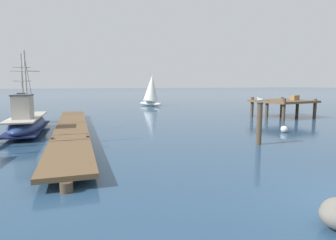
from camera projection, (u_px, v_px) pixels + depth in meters
The scene contains 8 objects.
floating_dock at pixel (72, 128), 17.22m from camera, with size 2.53×20.09×0.53m.
fishing_boat_0 at pixel (27, 122), 17.32m from camera, with size 2.22×6.98×5.05m.
fishing_boat_1 at pixel (24, 114), 22.42m from camera, with size 2.03×7.09×5.52m.
pier_platform at pixel (283, 102), 25.74m from camera, with size 5.17×4.82×1.99m.
mooring_piling at pixel (259, 123), 14.05m from camera, with size 0.30×0.30×2.10m.
perched_seagull at pixel (260, 100), 13.90m from camera, with size 0.32×0.29×0.26m.
mooring_buoy at pixel (284, 129), 17.64m from camera, with size 0.42×0.42×0.50m.
distant_sailboat at pixel (151, 90), 38.79m from camera, with size 3.07×4.13×4.77m.
Camera 1 is at (-6.98, -4.36, 3.01)m, focal length 30.29 mm.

